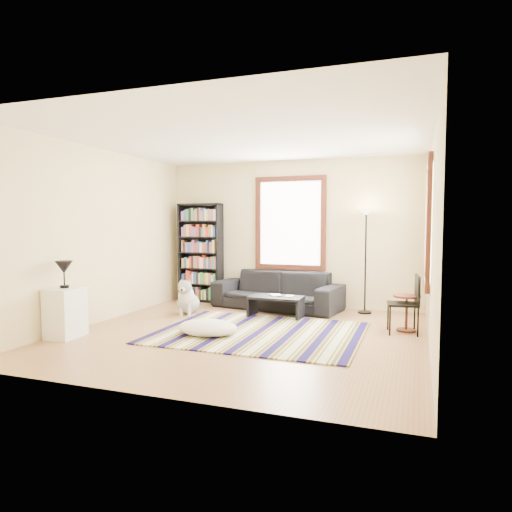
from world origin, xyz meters
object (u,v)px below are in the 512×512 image
(white_cabinet, at_px, (65,313))
(bookshelf, at_px, (201,253))
(side_table, at_px, (406,313))
(dog, at_px, (188,297))
(sofa, at_px, (277,290))
(folding_chair, at_px, (403,304))
(coffee_table, at_px, (276,307))
(floor_cushion, at_px, (208,328))
(floor_lamp, at_px, (365,261))

(white_cabinet, bearing_deg, bookshelf, 78.77)
(side_table, bearing_deg, dog, 178.65)
(sofa, height_order, folding_chair, folding_chair)
(bookshelf, distance_m, folding_chair, 4.31)
(dog, bearing_deg, bookshelf, 94.66)
(coffee_table, distance_m, floor_cushion, 1.63)
(sofa, distance_m, white_cabinet, 3.75)
(bookshelf, height_order, white_cabinet, bookshelf)
(floor_lamp, xyz_separation_m, side_table, (0.73, -1.18, -0.66))
(coffee_table, height_order, folding_chair, folding_chair)
(folding_chair, xyz_separation_m, white_cabinet, (-4.45, -1.83, -0.08))
(white_cabinet, bearing_deg, coffee_table, 40.50)
(sofa, xyz_separation_m, coffee_table, (0.21, -0.76, -0.17))
(floor_lamp, bearing_deg, white_cabinet, -140.00)
(sofa, xyz_separation_m, folding_chair, (2.28, -1.23, 0.08))
(floor_cushion, height_order, folding_chair, folding_chair)
(white_cabinet, bearing_deg, floor_cushion, 19.53)
(bookshelf, relative_size, folding_chair, 2.33)
(bookshelf, height_order, coffee_table, bookshelf)
(floor_lamp, bearing_deg, side_table, -58.10)
(sofa, distance_m, floor_cushion, 2.32)
(sofa, height_order, bookshelf, bookshelf)
(coffee_table, height_order, floor_lamp, floor_lamp)
(folding_chair, bearing_deg, bookshelf, 151.65)
(bookshelf, height_order, floor_cushion, bookshelf)
(folding_chair, bearing_deg, sofa, 143.86)
(floor_cushion, relative_size, dog, 1.43)
(sofa, relative_size, bookshelf, 1.19)
(sofa, height_order, dog, sofa)
(floor_cushion, bearing_deg, sofa, 81.51)
(sofa, height_order, coffee_table, sofa)
(floor_lamp, bearing_deg, folding_chair, -62.93)
(sofa, bearing_deg, bookshelf, -179.90)
(floor_cushion, xyz_separation_m, dog, (-1.00, 1.29, 0.20))
(bookshelf, height_order, side_table, bookshelf)
(dog, bearing_deg, floor_cushion, -64.09)
(bookshelf, distance_m, floor_cushion, 3.04)
(white_cabinet, bearing_deg, folding_chair, 18.78)
(floor_lamp, height_order, white_cabinet, floor_lamp)
(coffee_table, distance_m, dog, 1.58)
(floor_cushion, height_order, floor_lamp, floor_lamp)
(sofa, bearing_deg, dog, -134.66)
(coffee_table, height_order, dog, dog)
(side_table, xyz_separation_m, folding_chair, (-0.05, -0.16, 0.16))
(floor_cushion, bearing_deg, floor_lamp, 50.83)
(coffee_table, distance_m, floor_lamp, 1.79)
(bookshelf, xyz_separation_m, floor_lamp, (3.32, -0.17, -0.07))
(sofa, relative_size, floor_cushion, 2.71)
(sofa, distance_m, bookshelf, 1.86)
(floor_lamp, relative_size, dog, 3.04)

